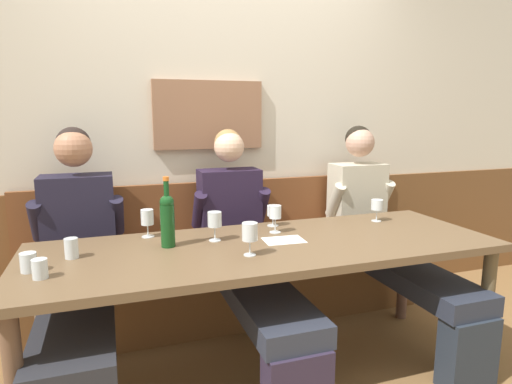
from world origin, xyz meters
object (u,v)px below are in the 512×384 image
object	(u,v)px
person_right_seat	(77,260)
water_tumbler_left	(28,262)
wine_bottle_clear_water	(167,218)
wine_glass_center_front	(215,220)
water_tumbler_center	(71,248)
wine_glass_center_rear	(377,206)
water_tumbler_right	(40,269)
wall_bench	(231,280)
person_left_seat	(246,248)
wine_glass_right_end	(147,218)
dining_table	(268,258)
wine_glass_left_end	(250,233)
person_center_left_seat	(384,230)
wine_glass_near_bucket	(275,213)
wine_glass_mid_left	(273,211)

from	to	relation	value
person_right_seat	water_tumbler_left	world-z (taller)	person_right_seat
wine_bottle_clear_water	water_tumbler_left	world-z (taller)	wine_bottle_clear_water
wine_glass_center_front	water_tumbler_center	size ratio (longest dim) A/B	1.65
person_right_seat	wine_glass_center_front	xyz separation A→B (m)	(0.69, -0.22, 0.21)
wine_glass_center_rear	water_tumbler_right	bearing A→B (deg)	-168.62
wall_bench	wine_glass_center_rear	bearing A→B (deg)	-31.28
person_right_seat	person_left_seat	bearing A→B (deg)	-1.38
wine_glass_right_end	water_tumbler_left	world-z (taller)	wine_glass_right_end
wine_glass_center_front	dining_table	bearing A→B (deg)	-29.47
person_left_seat	wine_glass_left_end	distance (m)	0.55
wall_bench	person_left_seat	bearing A→B (deg)	-91.92
wall_bench	person_center_left_seat	size ratio (longest dim) A/B	2.04
water_tumbler_left	water_tumbler_center	bearing A→B (deg)	39.72
person_right_seat	wine_glass_near_bucket	bearing A→B (deg)	-9.48
wine_bottle_clear_water	wine_glass_left_end	distance (m)	0.43
wine_glass_center_front	wine_glass_right_end	size ratio (longest dim) A/B	1.02
wall_bench	water_tumbler_center	distance (m)	1.24
water_tumbler_left	person_right_seat	bearing A→B (deg)	68.92
person_right_seat	water_tumbler_center	world-z (taller)	person_right_seat
wine_glass_near_bucket	wine_glass_mid_left	xyz separation A→B (m)	(0.04, 0.14, -0.02)
wine_glass_mid_left	water_tumbler_center	world-z (taller)	wine_glass_mid_left
person_left_seat	wine_bottle_clear_water	distance (m)	0.59
wine_glass_near_bucket	wine_glass_mid_left	bearing A→B (deg)	73.64
wine_glass_center_rear	water_tumbler_center	xyz separation A→B (m)	(-1.73, -0.14, -0.05)
wall_bench	wine_glass_center_rear	size ratio (longest dim) A/B	19.80
wine_glass_left_end	wine_glass_mid_left	world-z (taller)	wine_glass_left_end
dining_table	water_tumbler_left	size ratio (longest dim) A/B	29.02
wall_bench	dining_table	xyz separation A→B (m)	(0.00, -0.71, 0.39)
wine_glass_center_rear	water_tumbler_left	world-z (taller)	wine_glass_center_rear
wine_bottle_clear_water	wine_glass_center_front	bearing A→B (deg)	5.30
person_left_seat	wine_glass_center_front	size ratio (longest dim) A/B	8.44
wine_glass_near_bucket	person_right_seat	bearing A→B (deg)	170.52
wine_glass_near_bucket	wine_glass_right_end	size ratio (longest dim) A/B	1.03
wall_bench	wine_glass_center_front	world-z (taller)	wall_bench
person_left_seat	wine_glass_mid_left	distance (m)	0.27
wall_bench	wine_glass_left_end	world-z (taller)	wall_bench
person_center_left_seat	wine_glass_right_end	size ratio (longest dim) A/B	8.71
wine_bottle_clear_water	water_tumbler_left	distance (m)	0.63
wall_bench	wine_glass_right_end	distance (m)	0.89
wine_glass_center_rear	wine_glass_center_front	size ratio (longest dim) A/B	0.88
person_center_left_seat	wine_glass_mid_left	size ratio (longest dim) A/B	10.68
wine_glass_center_front	wine_glass_center_rear	bearing A→B (deg)	4.62
water_tumbler_left	wine_glass_center_rear	bearing A→B (deg)	8.19
wall_bench	wine_glass_mid_left	bearing A→B (deg)	-68.23
water_tumbler_right	water_tumbler_left	bearing A→B (deg)	119.77
dining_table	wine_glass_left_end	size ratio (longest dim) A/B	15.19
wall_bench	person_left_seat	size ratio (longest dim) A/B	2.06
wine_glass_near_bucket	dining_table	bearing A→B (deg)	-121.41
wine_bottle_clear_water	wine_glass_right_end	distance (m)	0.23
wine_glass_center_rear	wine_glass_center_front	world-z (taller)	wine_glass_center_front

